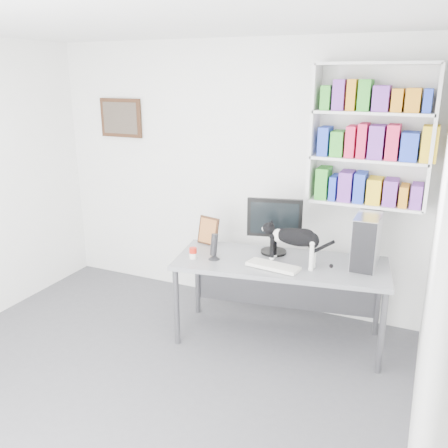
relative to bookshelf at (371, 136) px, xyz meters
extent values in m
cube|color=#515156|center=(-1.40, -1.85, -1.85)|extent=(4.00, 4.00, 0.01)
cube|color=white|center=(-1.40, -1.85, 0.85)|extent=(4.00, 4.00, 0.01)
cube|color=white|center=(-1.40, 0.15, -0.50)|extent=(4.00, 0.01, 2.70)
cube|color=white|center=(0.60, -1.85, -0.50)|extent=(0.01, 4.00, 2.70)
cube|color=silver|center=(0.00, 0.00, 0.00)|extent=(1.03, 0.28, 1.24)
cube|color=#412314|center=(-2.70, 0.12, 0.05)|extent=(0.52, 0.04, 0.42)
cube|color=slate|center=(-0.61, -0.53, -1.46)|extent=(1.96, 1.02, 0.78)
cube|color=black|center=(-0.73, -0.35, -0.81)|extent=(0.54, 0.35, 0.53)
cube|color=silver|center=(-0.62, -0.69, -1.06)|extent=(0.47, 0.23, 0.03)
cube|color=silver|center=(0.08, -0.30, -0.85)|extent=(0.20, 0.46, 0.45)
cylinder|color=black|center=(-1.17, -0.72, -0.95)|extent=(0.13, 0.13, 0.25)
cube|color=#412314|center=(-1.39, -0.38, -0.93)|extent=(0.24, 0.14, 0.28)
cylinder|color=red|center=(-1.35, -0.78, -1.02)|extent=(0.07, 0.07, 0.10)
camera|label=1|loc=(0.52, -4.30, 0.52)|focal=38.00mm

